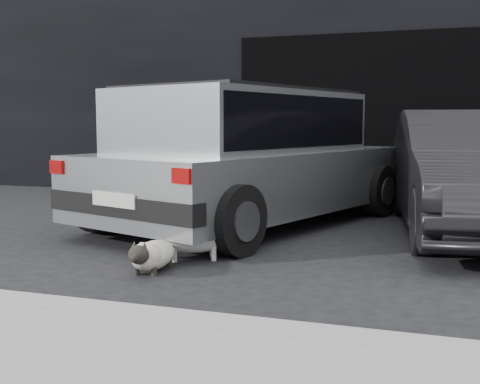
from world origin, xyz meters
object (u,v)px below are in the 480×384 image
(cat_siamese, at_px, (151,255))
(silver_hatchback, at_px, (248,152))
(cat_white, at_px, (198,237))
(second_car, at_px, (471,172))

(cat_siamese, bearing_deg, silver_hatchback, -95.73)
(silver_hatchback, height_order, cat_white, silver_hatchback)
(cat_siamese, xyz_separation_m, cat_white, (0.19, 0.54, 0.06))
(second_car, distance_m, cat_white, 3.16)
(silver_hatchback, distance_m, cat_siamese, 2.55)
(second_car, relative_size, cat_siamese, 4.67)
(silver_hatchback, height_order, cat_siamese, silver_hatchback)
(cat_siamese, height_order, cat_white, cat_white)
(cat_siamese, relative_size, cat_white, 1.12)
(second_car, xyz_separation_m, cat_siamese, (-2.53, -2.62, -0.54))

